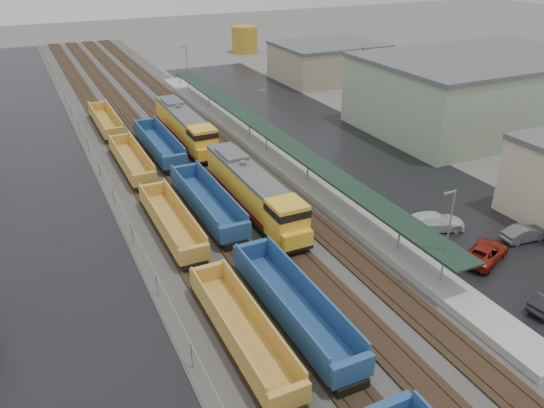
# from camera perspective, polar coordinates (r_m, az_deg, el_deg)

# --- Properties ---
(ballast_strip) EXTENTS (20.00, 160.00, 0.08)m
(ballast_strip) POSITION_cam_1_polar(r_m,az_deg,el_deg) (69.51, -11.32, 6.68)
(ballast_strip) COLOR #302D2B
(ballast_strip) RESTS_ON ground
(trackbed) EXTENTS (14.60, 160.00, 0.22)m
(trackbed) POSITION_cam_1_polar(r_m,az_deg,el_deg) (69.47, -11.33, 6.77)
(trackbed) COLOR black
(trackbed) RESTS_ON ground
(west_parking_lot) EXTENTS (10.00, 160.00, 0.02)m
(west_parking_lot) POSITION_cam_1_polar(r_m,az_deg,el_deg) (67.74, -23.63, 4.36)
(west_parking_lot) COLOR black
(west_parking_lot) RESTS_ON ground
(east_commuter_lot) EXTENTS (16.00, 100.00, 0.02)m
(east_commuter_lot) POSITION_cam_1_polar(r_m,az_deg,el_deg) (67.93, 6.72, 6.53)
(east_commuter_lot) COLOR black
(east_commuter_lot) RESTS_ON ground
(station_platform) EXTENTS (3.00, 80.00, 8.00)m
(station_platform) POSITION_cam_1_polar(r_m,az_deg,el_deg) (63.36, -0.60, 5.91)
(station_platform) COLOR #9E9B93
(station_platform) RESTS_ON ground
(chainlink_fence) EXTENTS (0.08, 160.04, 2.02)m
(chainlink_fence) POSITION_cam_1_polar(r_m,az_deg,el_deg) (66.02, -19.06, 6.11)
(chainlink_fence) COLOR gray
(chainlink_fence) RESTS_ON ground
(industrial_buildings) EXTENTS (32.52, 75.30, 9.50)m
(industrial_buildings) POSITION_cam_1_polar(r_m,az_deg,el_deg) (75.23, 21.06, 10.32)
(industrial_buildings) COLOR #C1AB94
(industrial_buildings) RESTS_ON ground
(distant_hills) EXTENTS (301.00, 140.00, 25.20)m
(distant_hills) POSITION_cam_1_polar(r_m,az_deg,el_deg) (223.92, -10.59, 20.23)
(distant_hills) COLOR #445441
(distant_hills) RESTS_ON ground
(tree_east) EXTENTS (4.40, 4.40, 10.00)m
(tree_east) POSITION_cam_1_polar(r_m,az_deg,el_deg) (77.37, 9.61, 13.81)
(tree_east) COLOR #332316
(tree_east) RESTS_ON ground
(locomotive_lead) EXTENTS (2.84, 18.73, 4.24)m
(locomotive_lead) POSITION_cam_1_polar(r_m,az_deg,el_deg) (48.74, -1.93, 1.29)
(locomotive_lead) COLOR black
(locomotive_lead) RESTS_ON ground
(locomotive_trail) EXTENTS (2.84, 18.73, 4.24)m
(locomotive_trail) POSITION_cam_1_polar(r_m,az_deg,el_deg) (67.18, -9.31, 8.18)
(locomotive_trail) COLOR black
(locomotive_trail) RESTS_ON ground
(well_string_yellow) EXTENTS (2.51, 92.54, 2.23)m
(well_string_yellow) POSITION_cam_1_polar(r_m,az_deg,el_deg) (40.19, -7.66, -6.81)
(well_string_yellow) COLOR gold
(well_string_yellow) RESTS_ON ground
(well_string_blue) EXTENTS (2.81, 83.56, 2.49)m
(well_string_blue) POSITION_cam_1_polar(r_m,az_deg,el_deg) (35.92, 2.30, -10.93)
(well_string_blue) COLOR navy
(well_string_blue) RESTS_ON ground
(storage_tank) EXTENTS (5.77, 5.77, 5.77)m
(storage_tank) POSITION_cam_1_polar(r_m,az_deg,el_deg) (125.51, -2.97, 17.27)
(storage_tank) COLOR #AC8222
(storage_tank) RESTS_ON ground
(parked_car_east_b) EXTENTS (4.16, 5.67, 1.43)m
(parked_car_east_b) POSITION_cam_1_polar(r_m,az_deg,el_deg) (45.70, 21.93, -4.87)
(parked_car_east_b) COLOR maroon
(parked_car_east_b) RESTS_ON ground
(parked_car_east_c) EXTENTS (3.85, 5.88, 1.58)m
(parked_car_east_c) POSITION_cam_1_polar(r_m,az_deg,el_deg) (48.88, 17.03, -1.82)
(parked_car_east_c) COLOR silver
(parked_car_east_c) RESTS_ON ground
(parked_car_east_e) EXTENTS (1.78, 4.21, 1.35)m
(parked_car_east_e) POSITION_cam_1_polar(r_m,az_deg,el_deg) (50.00, 25.51, -2.88)
(parked_car_east_e) COLOR #505154
(parked_car_east_e) RESTS_ON ground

